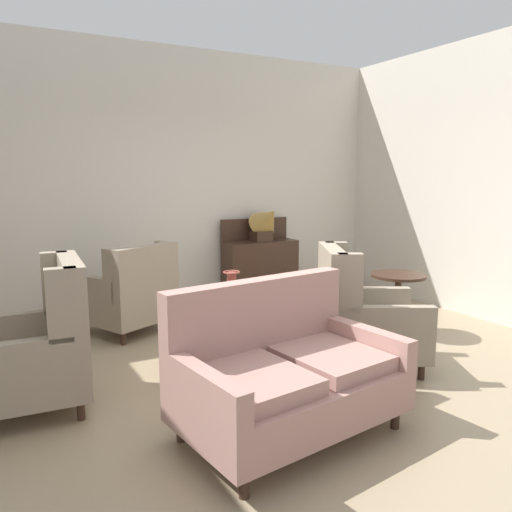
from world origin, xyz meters
The scene contains 13 objects.
ground centered at (0.00, 0.00, 0.00)m, with size 8.97×8.97×0.00m, color #9E896B.
wall_back centered at (0.00, 2.77, 1.63)m, with size 6.56×0.08×3.26m, color silver.
wall_right centered at (3.20, 0.83, 1.63)m, with size 0.08×3.87×3.26m, color silver.
baseboard_back centered at (0.00, 2.71, 0.06)m, with size 6.40×0.03×0.12m, color #382319.
coffee_table centered at (-0.13, 0.38, 0.41)m, with size 0.77×0.77×0.52m.
porcelain_vase centered at (-0.09, 0.44, 0.67)m, with size 0.20×0.20×0.35m.
settee centered at (-0.28, -0.75, 0.40)m, with size 1.55×1.06×0.98m.
armchair_beside_settee centered at (0.94, -0.09, 0.44)m, with size 1.14×1.10×1.07m.
armchair_near_window centered at (-0.61, 1.85, 0.42)m, with size 1.07×1.08×0.98m.
armchair_foreground_right centered at (-1.66, 0.42, 0.45)m, with size 0.86×0.90×1.09m.
side_table centered at (1.87, 0.44, 0.40)m, with size 0.58×0.58×0.66m.
sideboard centered at (1.32, 2.47, 0.47)m, with size 1.01×0.37×1.11m.
gramophone centered at (1.37, 2.38, 1.09)m, with size 0.44×0.55×0.58m.
Camera 1 is at (-1.94, -3.40, 1.69)m, focal length 35.13 mm.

